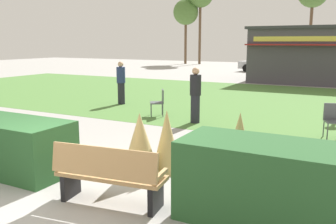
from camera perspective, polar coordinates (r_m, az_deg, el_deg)
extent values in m
plane|color=#999691|center=(6.13, -16.40, -12.96)|extent=(80.00, 80.00, 0.00)
cube|color=#4C7A38|center=(15.85, 12.88, 1.77)|extent=(36.00, 12.00, 0.01)
cube|color=tan|center=(5.66, -8.89, -9.77)|extent=(1.75, 0.70, 0.06)
cube|color=tan|center=(5.39, -10.12, -7.72)|extent=(1.70, 0.35, 0.44)
cube|color=black|center=(6.11, -14.94, -10.69)|extent=(0.14, 0.45, 0.45)
cube|color=black|center=(5.45, -1.91, -13.03)|extent=(0.14, 0.45, 0.45)
cube|color=tan|center=(6.04, -15.72, -7.51)|extent=(0.12, 0.44, 0.06)
cube|color=tan|center=(5.29, -1.12, -9.74)|extent=(0.12, 0.44, 0.06)
cube|color=#28562B|center=(7.49, -22.71, -4.96)|extent=(2.18, 1.10, 1.00)
cube|color=#28562B|center=(5.17, 16.86, -10.88)|extent=(2.66, 1.10, 1.12)
cone|color=tan|center=(6.88, -0.18, -4.57)|extent=(0.56, 0.56, 1.20)
cone|color=tan|center=(6.58, -4.39, -5.30)|extent=(0.74, 0.74, 1.21)
cone|color=tan|center=(6.29, 11.03, -5.83)|extent=(0.66, 0.66, 1.29)
cube|color=#47424C|center=(24.15, 22.59, 8.04)|extent=(7.64, 4.79, 3.18)
cube|color=#333338|center=(24.15, 22.88, 11.99)|extent=(7.94, 5.09, 0.16)
cube|color=maroon|center=(21.57, 22.05, 9.70)|extent=(7.74, 0.36, 0.08)
cube|color=#D8CC4C|center=(21.73, 22.16, 10.54)|extent=(6.88, 0.04, 0.28)
cube|color=#4C5156|center=(10.18, 24.49, -1.36)|extent=(0.56, 0.56, 0.04)
cube|color=#4C5156|center=(10.33, 24.29, 0.06)|extent=(0.43, 0.18, 0.44)
cylinder|color=#4C5156|center=(9.99, 23.62, -2.82)|extent=(0.03, 0.03, 0.45)
cylinder|color=#4C5156|center=(10.35, 23.10, -2.33)|extent=(0.03, 0.03, 0.45)
cube|color=#4C5156|center=(12.13, -1.76, 1.45)|extent=(0.61, 0.61, 0.04)
cube|color=#4C5156|center=(12.11, -0.82, 2.49)|extent=(0.27, 0.39, 0.44)
cylinder|color=#4C5156|center=(12.35, -2.68, 0.55)|extent=(0.03, 0.03, 0.45)
cylinder|color=#4C5156|center=(11.98, -2.62, 0.23)|extent=(0.03, 0.03, 0.45)
cylinder|color=#4C5156|center=(12.37, -0.92, 0.58)|extent=(0.03, 0.03, 0.45)
cylinder|color=#4C5156|center=(11.99, -0.81, 0.25)|extent=(0.03, 0.03, 0.45)
cylinder|color=#23232D|center=(11.15, 4.26, 0.46)|extent=(0.28, 0.28, 0.85)
cylinder|color=black|center=(11.05, 4.32, 4.22)|extent=(0.34, 0.34, 0.62)
sphere|color=tan|center=(11.01, 4.35, 6.39)|extent=(0.22, 0.22, 0.22)
cylinder|color=#23232D|center=(14.63, -7.30, 2.88)|extent=(0.28, 0.28, 0.85)
cylinder|color=navy|center=(14.54, -7.37, 5.75)|extent=(0.34, 0.34, 0.62)
sphere|color=tan|center=(14.51, -7.41, 7.40)|extent=(0.22, 0.22, 0.22)
cube|color=#B7BABF|center=(31.50, 15.01, 7.06)|extent=(4.35, 2.20, 0.60)
cube|color=black|center=(31.53, 14.79, 7.86)|extent=(2.45, 1.80, 0.44)
cylinder|color=black|center=(32.01, 17.74, 6.56)|extent=(0.66, 0.28, 0.64)
cylinder|color=black|center=(30.25, 16.78, 6.39)|extent=(0.66, 0.28, 0.64)
cylinder|color=black|center=(32.81, 13.34, 6.87)|extent=(0.66, 0.28, 0.64)
cylinder|color=black|center=(31.09, 12.16, 6.72)|extent=(0.66, 0.28, 0.64)
cube|color=maroon|center=(30.77, 24.27, 6.40)|extent=(4.27, 1.96, 0.60)
cube|color=black|center=(30.75, 24.05, 7.22)|extent=(2.37, 1.67, 0.44)
cylinder|color=black|center=(31.76, 21.93, 6.26)|extent=(0.65, 0.24, 0.64)
cylinder|color=black|center=(29.93, 21.68, 6.05)|extent=(0.65, 0.24, 0.64)
cylinder|color=brown|center=(37.95, 21.27, 10.91)|extent=(0.28, 0.28, 5.90)
cylinder|color=brown|center=(41.57, 4.99, 11.89)|extent=(0.28, 0.28, 6.43)
cylinder|color=brown|center=(42.11, 2.75, 10.67)|extent=(0.28, 0.28, 4.62)
sphere|color=#4C7233|center=(42.24, 2.80, 15.30)|extent=(2.80, 2.80, 2.80)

